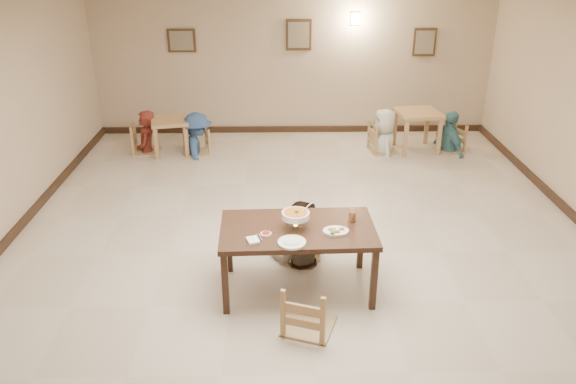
{
  "coord_description": "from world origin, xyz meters",
  "views": [
    {
      "loc": [
        -0.34,
        -6.32,
        3.78
      ],
      "look_at": [
        -0.21,
        -0.02,
        0.89
      ],
      "focal_mm": 35.0,
      "sensor_mm": 36.0,
      "label": 1
    }
  ],
  "objects_px": {
    "bg_table_left": "(170,126)",
    "bg_diner_a": "(143,111)",
    "drink_glass": "(352,216)",
    "bg_chair_rl": "(385,125)",
    "chair_near": "(309,285)",
    "bg_chair_ll": "(145,126)",
    "bg_diner_b": "(195,113)",
    "bg_chair_rr": "(451,126)",
    "curry_warmer": "(296,215)",
    "main_table": "(298,234)",
    "bg_table_right": "(418,118)",
    "chair_far": "(302,221)",
    "bg_chair_lr": "(196,130)",
    "bg_diner_d": "(453,111)",
    "bg_diner_c": "(386,109)",
    "main_diner": "(300,202)"
  },
  "relations": [
    {
      "from": "bg_table_right",
      "to": "bg_chair_ll",
      "type": "relative_size",
      "value": 0.81
    },
    {
      "from": "bg_chair_lr",
      "to": "bg_chair_rr",
      "type": "bearing_deg",
      "value": 74.2
    },
    {
      "from": "bg_table_right",
      "to": "bg_chair_lr",
      "type": "distance_m",
      "value": 4.18
    },
    {
      "from": "chair_far",
      "to": "main_diner",
      "type": "relative_size",
      "value": 0.6
    },
    {
      "from": "bg_chair_lr",
      "to": "bg_diner_b",
      "type": "bearing_deg",
      "value": -106.29
    },
    {
      "from": "main_diner",
      "to": "bg_table_right",
      "type": "relative_size",
      "value": 1.89
    },
    {
      "from": "bg_chair_ll",
      "to": "bg_diner_d",
      "type": "height_order",
      "value": "bg_diner_d"
    },
    {
      "from": "chair_near",
      "to": "bg_diner_b",
      "type": "height_order",
      "value": "bg_diner_b"
    },
    {
      "from": "bg_table_left",
      "to": "bg_table_right",
      "type": "bearing_deg",
      "value": 1.09
    },
    {
      "from": "curry_warmer",
      "to": "bg_table_left",
      "type": "relative_size",
      "value": 0.43
    },
    {
      "from": "chair_far",
      "to": "bg_diner_a",
      "type": "distance_m",
      "value": 4.74
    },
    {
      "from": "chair_far",
      "to": "curry_warmer",
      "type": "bearing_deg",
      "value": -98.55
    },
    {
      "from": "bg_chair_rr",
      "to": "curry_warmer",
      "type": "bearing_deg",
      "value": -55.51
    },
    {
      "from": "main_table",
      "to": "main_diner",
      "type": "xyz_separation_m",
      "value": [
        0.05,
        0.67,
        0.08
      ]
    },
    {
      "from": "chair_near",
      "to": "bg_chair_ll",
      "type": "xyz_separation_m",
      "value": [
        -2.8,
        5.33,
        -0.01
      ]
    },
    {
      "from": "drink_glass",
      "to": "bg_diner_b",
      "type": "xyz_separation_m",
      "value": [
        -2.36,
        4.4,
        -0.1
      ]
    },
    {
      "from": "main_table",
      "to": "bg_chair_rl",
      "type": "relative_size",
      "value": 1.66
    },
    {
      "from": "main_table",
      "to": "bg_chair_lr",
      "type": "distance_m",
      "value": 4.86
    },
    {
      "from": "bg_chair_ll",
      "to": "bg_chair_rl",
      "type": "bearing_deg",
      "value": -95.96
    },
    {
      "from": "main_diner",
      "to": "bg_diner_a",
      "type": "bearing_deg",
      "value": -48.12
    },
    {
      "from": "bg_chair_lr",
      "to": "bg_diner_c",
      "type": "bearing_deg",
      "value": 74.57
    },
    {
      "from": "bg_table_right",
      "to": "bg_diner_a",
      "type": "relative_size",
      "value": 0.53
    },
    {
      "from": "bg_table_right",
      "to": "bg_diner_a",
      "type": "height_order",
      "value": "bg_diner_a"
    },
    {
      "from": "bg_chair_rl",
      "to": "bg_chair_rr",
      "type": "xyz_separation_m",
      "value": [
        1.27,
        -0.01,
        -0.03
      ]
    },
    {
      "from": "bg_chair_ll",
      "to": "bg_diner_c",
      "type": "distance_m",
      "value": 4.53
    },
    {
      "from": "drink_glass",
      "to": "bg_chair_rl",
      "type": "relative_size",
      "value": 0.16
    },
    {
      "from": "drink_glass",
      "to": "bg_table_left",
      "type": "xyz_separation_m",
      "value": [
        -2.84,
        4.41,
        -0.35
      ]
    },
    {
      "from": "bg_chair_ll",
      "to": "chair_far",
      "type": "bearing_deg",
      "value": -149.47
    },
    {
      "from": "main_diner",
      "to": "bg_diner_c",
      "type": "height_order",
      "value": "bg_diner_c"
    },
    {
      "from": "main_diner",
      "to": "bg_diner_d",
      "type": "xyz_separation_m",
      "value": [
        3.03,
        3.9,
        -0.02
      ]
    },
    {
      "from": "curry_warmer",
      "to": "bg_diner_d",
      "type": "bearing_deg",
      "value": 55.95
    },
    {
      "from": "bg_table_left",
      "to": "bg_diner_a",
      "type": "xyz_separation_m",
      "value": [
        -0.49,
        0.08,
        0.28
      ]
    },
    {
      "from": "main_diner",
      "to": "drink_glass",
      "type": "distance_m",
      "value": 0.79
    },
    {
      "from": "chair_near",
      "to": "bg_diner_d",
      "type": "distance_m",
      "value": 6.08
    },
    {
      "from": "bg_table_right",
      "to": "bg_diner_c",
      "type": "distance_m",
      "value": 0.66
    },
    {
      "from": "bg_chair_rr",
      "to": "drink_glass",
      "type": "bearing_deg",
      "value": -50.38
    },
    {
      "from": "chair_near",
      "to": "bg_chair_rl",
      "type": "distance_m",
      "value": 5.58
    },
    {
      "from": "main_diner",
      "to": "bg_table_left",
      "type": "relative_size",
      "value": 2.04
    },
    {
      "from": "bg_chair_rr",
      "to": "bg_diner_a",
      "type": "height_order",
      "value": "bg_diner_a"
    },
    {
      "from": "bg_table_left",
      "to": "bg_diner_b",
      "type": "xyz_separation_m",
      "value": [
        0.49,
        -0.01,
        0.26
      ]
    },
    {
      "from": "main_table",
      "to": "bg_table_right",
      "type": "xyz_separation_m",
      "value": [
        2.44,
        4.63,
        -0.1
      ]
    },
    {
      "from": "main_table",
      "to": "bg_chair_ll",
      "type": "relative_size",
      "value": 1.66
    },
    {
      "from": "main_table",
      "to": "bg_chair_rl",
      "type": "distance_m",
      "value": 4.93
    },
    {
      "from": "curry_warmer",
      "to": "bg_chair_lr",
      "type": "bearing_deg",
      "value": 110.62
    },
    {
      "from": "chair_far",
      "to": "bg_diner_a",
      "type": "relative_size",
      "value": 0.6
    },
    {
      "from": "main_diner",
      "to": "bg_diner_c",
      "type": "distance_m",
      "value": 4.29
    },
    {
      "from": "bg_table_left",
      "to": "bg_chair_lr",
      "type": "xyz_separation_m",
      "value": [
        0.49,
        -0.01,
        -0.06
      ]
    },
    {
      "from": "drink_glass",
      "to": "bg_chair_lr",
      "type": "xyz_separation_m",
      "value": [
        -2.36,
        4.4,
        -0.42
      ]
    },
    {
      "from": "bg_chair_rl",
      "to": "main_diner",
      "type": "bearing_deg",
      "value": 146.31
    },
    {
      "from": "bg_diner_b",
      "to": "bg_table_left",
      "type": "bearing_deg",
      "value": 76.27
    }
  ]
}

